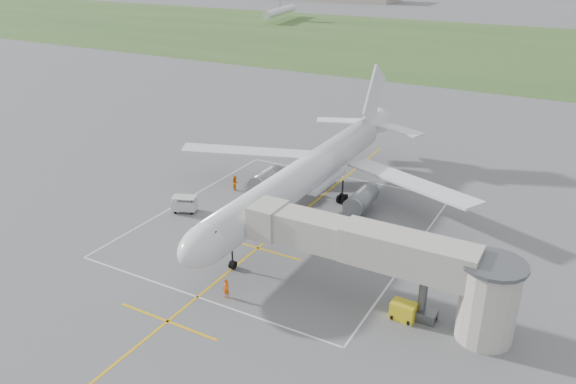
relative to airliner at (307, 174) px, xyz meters
The scene contains 10 objects.
ground 4.46m from the airliner, 90.00° to the right, with size 700.00×700.00×0.00m, color #5C5C5E.
grass_strip 129.32m from the airliner, 90.00° to the left, with size 700.00×120.00×0.02m, color #345525.
apron_markings 7.90m from the airliner, 90.00° to the right, with size 28.20×60.00×0.01m.
airliner is the anchor object (origin of this frame).
jet_bridge 21.22m from the airliner, 42.19° to the right, with size 23.40×5.00×7.20m.
gpu_unit 22.75m from the airliner, 41.84° to the right, with size 2.07×1.50×1.52m.
baggage_cart 14.54m from the airliner, 147.70° to the right, with size 3.14×2.56×1.89m.
ramp_worker_nose 19.98m from the airliner, 83.36° to the right, with size 0.65×0.42×1.77m, color #E44E07.
ramp_worker_wing 11.03m from the airliner, behind, with size 0.92×0.71×1.89m, color orange.
distant_aircraft 165.37m from the airliner, 91.58° to the left, with size 197.15×41.00×8.85m.
Camera 1 is at (27.09, -52.29, 28.14)m, focal length 35.00 mm.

